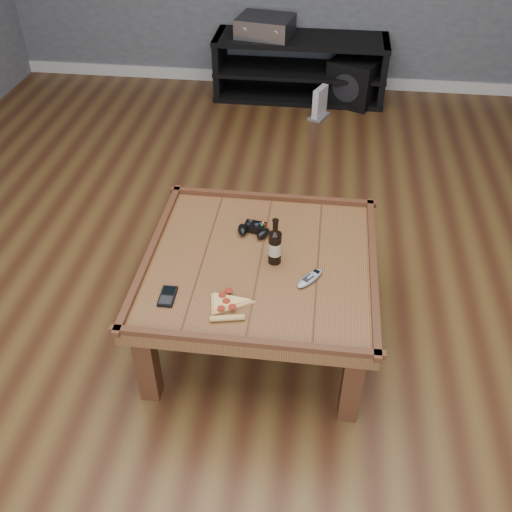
# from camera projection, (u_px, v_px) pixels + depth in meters

# --- Properties ---
(ground) EXTENTS (6.00, 6.00, 0.00)m
(ground) POSITION_uv_depth(u_px,v_px,m) (260.00, 332.00, 2.77)
(ground) COLOR #3F2112
(ground) RESTS_ON ground
(baseboard) EXTENTS (5.00, 0.02, 0.10)m
(baseboard) POSITION_uv_depth(u_px,v_px,m) (301.00, 80.00, 5.02)
(baseboard) COLOR silver
(baseboard) RESTS_ON ground
(coffee_table) EXTENTS (1.03, 1.03, 0.48)m
(coffee_table) POSITION_uv_depth(u_px,v_px,m) (260.00, 271.00, 2.52)
(coffee_table) COLOR #553318
(coffee_table) RESTS_ON ground
(media_console) EXTENTS (1.40, 0.45, 0.50)m
(media_console) POSITION_uv_depth(u_px,v_px,m) (300.00, 68.00, 4.71)
(media_console) COLOR black
(media_console) RESTS_ON ground
(beer_bottle) EXTENTS (0.06, 0.06, 0.22)m
(beer_bottle) POSITION_uv_depth(u_px,v_px,m) (275.00, 245.00, 2.42)
(beer_bottle) COLOR black
(beer_bottle) RESTS_ON coffee_table
(game_controller) EXTENTS (0.17, 0.13, 0.05)m
(game_controller) POSITION_uv_depth(u_px,v_px,m) (254.00, 229.00, 2.62)
(game_controller) COLOR black
(game_controller) RESTS_ON coffee_table
(pizza_slice) EXTENTS (0.19, 0.26, 0.02)m
(pizza_slice) POSITION_uv_depth(u_px,v_px,m) (226.00, 305.00, 2.26)
(pizza_slice) COLOR tan
(pizza_slice) RESTS_ON coffee_table
(smartphone) EXTENTS (0.06, 0.12, 0.02)m
(smartphone) POSITION_uv_depth(u_px,v_px,m) (168.00, 296.00, 2.30)
(smartphone) COLOR black
(smartphone) RESTS_ON coffee_table
(remote_control) EXTENTS (0.13, 0.15, 0.02)m
(remote_control) POSITION_uv_depth(u_px,v_px,m) (310.00, 278.00, 2.37)
(remote_control) COLOR gray
(remote_control) RESTS_ON coffee_table
(av_receiver) EXTENTS (0.48, 0.42, 0.15)m
(av_receiver) POSITION_uv_depth(u_px,v_px,m) (265.00, 26.00, 4.53)
(av_receiver) COLOR black
(av_receiver) RESTS_ON media_console
(subwoofer) EXTENTS (0.48, 0.48, 0.36)m
(subwoofer) POSITION_uv_depth(u_px,v_px,m) (355.00, 81.00, 4.68)
(subwoofer) COLOR black
(subwoofer) RESTS_ON ground
(game_console) EXTENTS (0.18, 0.22, 0.25)m
(game_console) POSITION_uv_depth(u_px,v_px,m) (320.00, 104.00, 4.49)
(game_console) COLOR slate
(game_console) RESTS_ON ground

